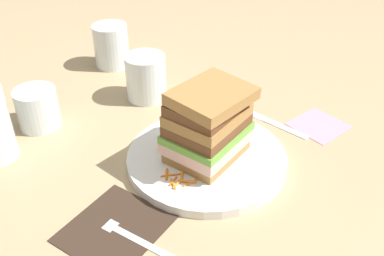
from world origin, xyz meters
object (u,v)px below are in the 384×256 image
main_plate (207,158)px  empty_tumbler_0 (111,46)px  napkin_pink (319,125)px  fork (127,233)px  napkin_dark (115,228)px  knife (264,119)px  juice_glass (146,79)px  sandwich (208,124)px  empty_tumbler_1 (37,108)px

main_plate → empty_tumbler_0: size_ratio=2.72×
napkin_pink → main_plate: bearing=153.9°
main_plate → napkin_pink: 0.24m
main_plate → fork: main_plate is taller
napkin_dark → main_plate: bearing=-4.7°
knife → juice_glass: juice_glass is taller
main_plate → fork: 0.19m
empty_tumbler_0 → knife: bearing=-88.7°
sandwich → main_plate: bearing=78.8°
sandwich → juice_glass: bearing=65.8°
sandwich → fork: sandwich is taller
main_plate → napkin_pink: (0.21, -0.10, -0.01)m
fork → empty_tumbler_1: empty_tumbler_1 is taller
juice_glass → empty_tumbler_1: bearing=155.6°
sandwich → empty_tumbler_0: size_ratio=1.32×
main_plate → empty_tumbler_1: size_ratio=3.46×
knife → juice_glass: (-0.07, 0.23, 0.04)m
main_plate → empty_tumbler_0: (0.16, 0.38, 0.04)m
juice_glass → empty_tumbler_0: size_ratio=0.95×
empty_tumbler_1 → juice_glass: bearing=-24.4°
empty_tumbler_0 → napkin_pink: 0.49m
empty_tumbler_1 → main_plate: bearing=-72.7°
napkin_dark → napkin_pink: same height
empty_tumbler_1 → napkin_dark: bearing=-108.7°
napkin_dark → napkin_pink: bearing=-16.4°
fork → sandwich: bearing=1.7°
main_plate → fork: bearing=-178.1°
main_plate → empty_tumbler_1: empty_tumbler_1 is taller
napkin_dark → empty_tumbler_0: (0.36, 0.36, 0.05)m
napkin_dark → empty_tumbler_1: size_ratio=1.78×
empty_tumbler_1 → napkin_pink: 0.51m
fork → napkin_pink: size_ratio=1.88×
knife → empty_tumbler_0: empty_tumbler_0 is taller
knife → empty_tumbler_1: 0.42m
sandwich → knife: sandwich is taller
juice_glass → napkin_dark: bearing=-145.3°
knife → empty_tumbler_0: bearing=91.3°
juice_glass → empty_tumbler_0: 0.17m
sandwich → fork: bearing=-178.3°
juice_glass → empty_tumbler_1: (-0.19, 0.09, -0.00)m
sandwich → empty_tumbler_0: sandwich is taller
napkin_dark → knife: 0.37m
fork → knife: size_ratio=0.83×
main_plate → empty_tumbler_0: 0.41m
sandwich → knife: 0.19m
fork → napkin_pink: (0.40, -0.10, -0.00)m
fork → juice_glass: size_ratio=1.83×
napkin_dark → fork: bearing=-85.2°
main_plate → napkin_dark: main_plate is taller
empty_tumbler_0 → empty_tumbler_1: 0.27m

